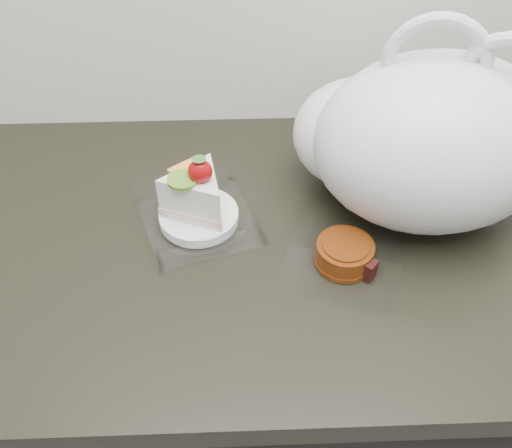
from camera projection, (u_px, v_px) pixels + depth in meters
The scene contains 4 objects.
counter at pixel (299, 382), 1.20m from camera, with size 2.04×0.64×0.90m.
cake_tray at pixel (198, 206), 0.87m from camera, with size 0.21×0.21×0.13m.
mooncake_wrap at pixel (345, 256), 0.82m from camera, with size 0.21×0.20×0.04m.
plastic_bag at pixel (418, 140), 0.84m from camera, with size 0.44×0.39×0.32m.
Camera 1 is at (-0.11, 1.07, 1.52)m, focal length 40.00 mm.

